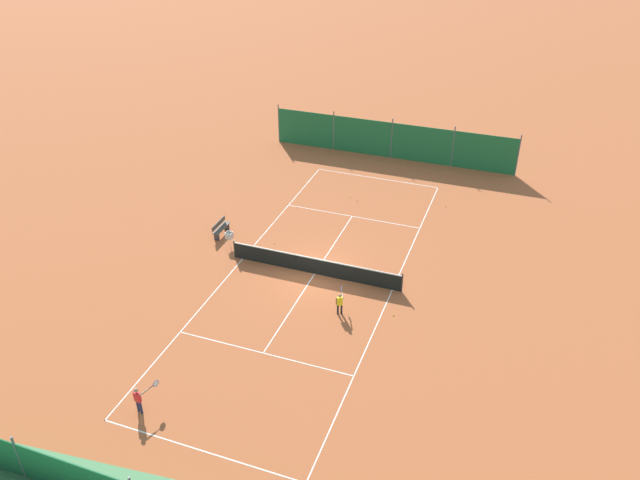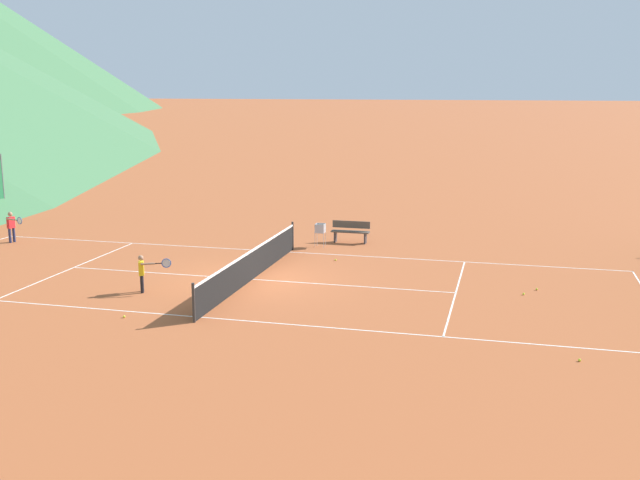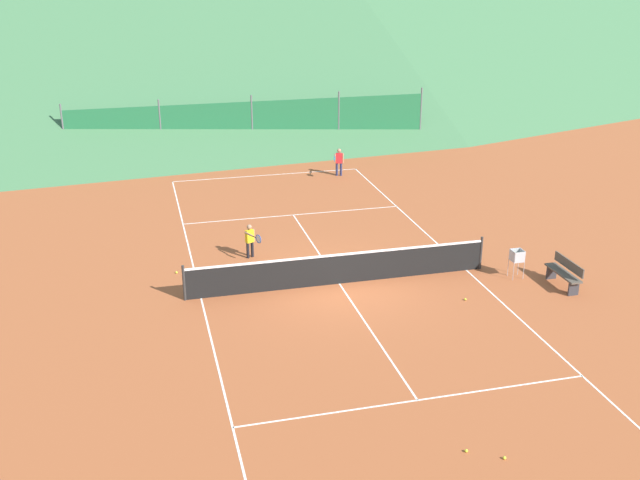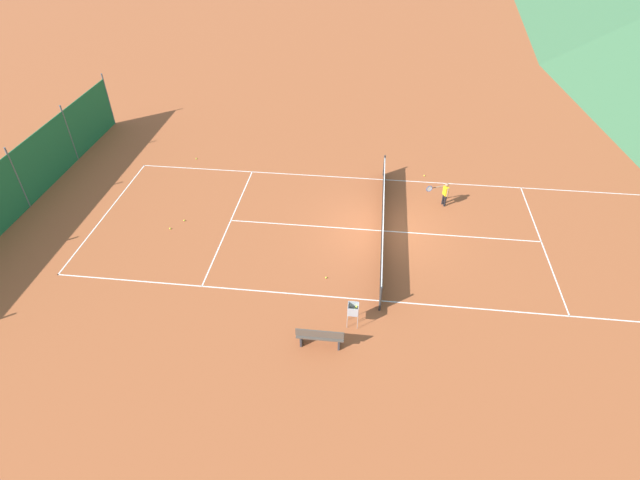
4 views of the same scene
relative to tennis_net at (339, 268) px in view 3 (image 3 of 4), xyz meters
name	(u,v)px [view 3 (image 3 of 4)]	position (x,y,z in m)	size (l,w,h in m)	color
ground_plane	(339,284)	(0.00, 0.00, -0.50)	(600.00, 600.00, 0.00)	#A8542D
court_line_markings	(339,283)	(0.00, 0.00, -0.50)	(8.25, 23.85, 0.01)	white
tennis_net	(339,268)	(0.00, 0.00, 0.00)	(9.18, 0.08, 1.06)	#2D2D2D
windscreen_fence_far	(252,129)	(0.00, 15.50, 0.81)	(17.28, 0.08, 2.90)	#1E6038
player_near_baseline	(250,239)	(-2.23, 2.63, 0.16)	(0.41, 0.99, 1.13)	black
player_far_service	(339,160)	(3.06, 11.02, 0.21)	(0.65, 0.95, 1.22)	#23284C
tennis_ball_service_box	(505,458)	(0.90, -8.74, -0.47)	(0.07, 0.07, 0.07)	#CCE033
tennis_ball_alley_right	(465,299)	(3.16, -1.99, -0.47)	(0.07, 0.07, 0.07)	#CCE033
tennis_ball_alley_left	(466,451)	(0.27, -8.36, -0.47)	(0.07, 0.07, 0.07)	#CCE033
tennis_ball_by_net_left	(177,272)	(-4.65, 1.96, -0.47)	(0.07, 0.07, 0.07)	#CCE033
ball_hopper	(517,257)	(5.30, -0.89, 0.16)	(0.36, 0.36, 0.89)	#B7B7BC
courtside_bench	(565,273)	(6.34, -1.84, -0.05)	(0.36, 1.50, 0.84)	#51473D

